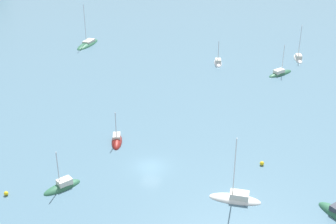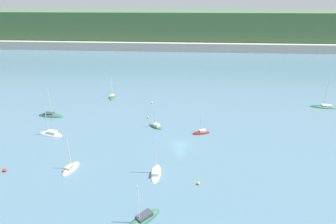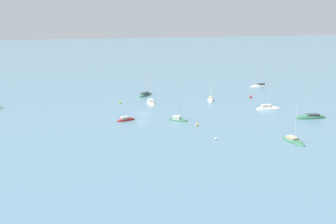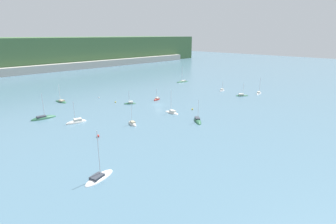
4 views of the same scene
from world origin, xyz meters
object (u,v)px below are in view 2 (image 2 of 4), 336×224
object	(u,v)px
sailboat_5	(201,133)
sailboat_7	(142,221)
sailboat_11	(113,97)
mooring_buoy_2	(148,117)
sailboat_8	(51,116)
sailboat_0	(51,135)
mooring_buoy_0	(4,170)
sailboat_6	(156,173)
mooring_buoy_3	(152,103)
mooring_buoy_1	(198,183)
sailboat_4	(71,169)
sailboat_9	(156,127)
sailboat_10	(324,107)

from	to	relation	value
sailboat_5	sailboat_7	bearing A→B (deg)	54.20
sailboat_11	mooring_buoy_2	xyz separation A→B (m)	(16.34, -17.98, 0.19)
mooring_buoy_2	sailboat_8	bearing A→B (deg)	-178.23
sailboat_0	mooring_buoy_0	world-z (taller)	sailboat_0
sailboat_6	sailboat_0	bearing A→B (deg)	63.29
sailboat_6	sailboat_11	size ratio (longest dim) A/B	1.13
sailboat_0	mooring_buoy_2	distance (m)	28.30
sailboat_7	mooring_buoy_3	world-z (taller)	sailboat_7
mooring_buoy_0	mooring_buoy_3	size ratio (longest dim) A/B	1.40
sailboat_5	mooring_buoy_0	size ratio (longest dim) A/B	7.48
sailboat_0	sailboat_7	bearing A→B (deg)	146.54
sailboat_5	mooring_buoy_1	xyz separation A→B (m)	(-1.40, -22.11, 0.21)
sailboat_8	mooring_buoy_3	world-z (taller)	sailboat_8
sailboat_4	sailboat_11	xyz separation A→B (m)	(-3.61, 46.35, 0.01)
sailboat_9	mooring_buoy_3	bearing A→B (deg)	-41.77
sailboat_4	sailboat_11	bearing A→B (deg)	19.02
sailboat_7	mooring_buoy_1	distance (m)	14.24
sailboat_5	sailboat_11	size ratio (longest dim) A/B	0.71
sailboat_0	mooring_buoy_3	world-z (taller)	sailboat_0
sailboat_10	mooring_buoy_2	world-z (taller)	sailboat_10
sailboat_9	sailboat_11	world-z (taller)	sailboat_11
sailboat_5	sailboat_11	bearing A→B (deg)	-56.71
sailboat_7	sailboat_11	bearing A→B (deg)	-118.88
mooring_buoy_0	sailboat_5	bearing A→B (deg)	26.09
sailboat_8	sailboat_5	bearing A→B (deg)	-5.47
sailboat_4	mooring_buoy_1	bearing A→B (deg)	-81.45
sailboat_0	sailboat_11	distance (m)	32.52
sailboat_6	mooring_buoy_3	bearing A→B (deg)	8.35
sailboat_4	mooring_buoy_2	world-z (taller)	sailboat_4
sailboat_9	mooring_buoy_1	xyz separation A→B (m)	(11.69, -25.02, 0.17)
sailboat_7	mooring_buoy_1	xyz separation A→B (m)	(9.70, 10.42, 0.21)
sailboat_6	sailboat_8	size ratio (longest dim) A/B	0.94
mooring_buoy_0	mooring_buoy_3	bearing A→B (deg)	58.64
sailboat_11	mooring_buoy_1	size ratio (longest dim) A/B	13.89
mooring_buoy_1	mooring_buoy_3	bearing A→B (deg)	109.26
sailboat_8	mooring_buoy_2	world-z (taller)	sailboat_8
sailboat_0	mooring_buoy_3	size ratio (longest dim) A/B	14.67
sailboat_4	mooring_buoy_3	xyz separation A→B (m)	(12.23, 41.13, 0.20)
sailboat_8	sailboat_11	distance (m)	24.01
sailboat_6	sailboat_9	xyz separation A→B (m)	(-2.79, 22.29, -0.03)
sailboat_6	mooring_buoy_0	size ratio (longest dim) A/B	11.86
sailboat_10	sailboat_11	world-z (taller)	sailboat_10
sailboat_7	mooring_buoy_1	bearing A→B (deg)	178.32
sailboat_7	mooring_buoy_0	size ratio (longest dim) A/B	10.84
sailboat_4	sailboat_5	world-z (taller)	sailboat_4
sailboat_7	mooring_buoy_1	size ratio (longest dim) A/B	14.30
sailboat_6	sailboat_7	size ratio (longest dim) A/B	1.09
sailboat_4	sailboat_7	bearing A→B (deg)	-112.08
sailboat_11	sailboat_6	bearing A→B (deg)	-162.88
mooring_buoy_1	sailboat_5	bearing A→B (deg)	86.38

